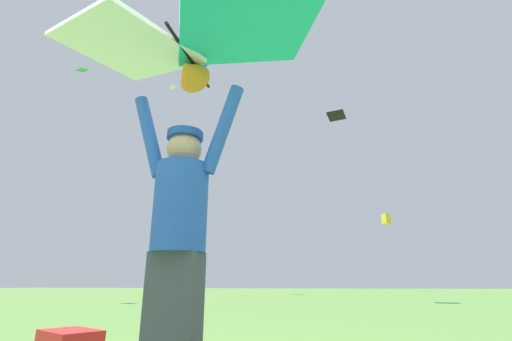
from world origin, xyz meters
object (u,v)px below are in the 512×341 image
held_stunt_kite (186,45)px  distant_kite_white_overhead_distant (173,87)px  distant_kite_black_mid_right (336,115)px  distant_kite_green_high_left (82,70)px  distant_kite_yellow_low_right (386,219)px  kite_flyer_person (179,233)px  distant_kite_blue_mid_left (204,67)px

held_stunt_kite → distant_kite_white_overhead_distant: bearing=119.1°
held_stunt_kite → distant_kite_white_overhead_distant: 26.36m
distant_kite_black_mid_right → distant_kite_green_high_left: distant_kite_green_high_left is taller
distant_kite_yellow_low_right → distant_kite_green_high_left: (-15.86, -24.06, 3.91)m
kite_flyer_person → distant_kite_blue_mid_left: (-10.06, 23.33, 18.14)m
held_stunt_kite → distant_kite_blue_mid_left: (-10.06, 23.42, 16.82)m
distant_kite_black_mid_right → distant_kite_white_overhead_distant: 15.55m
kite_flyer_person → distant_kite_black_mid_right: bearing=85.7°
kite_flyer_person → distant_kite_green_high_left: 17.94m
distant_kite_blue_mid_left → distant_kite_green_high_left: distant_kite_blue_mid_left is taller
held_stunt_kite → distant_kite_green_high_left: size_ratio=3.07×
distant_kite_blue_mid_left → distant_kite_yellow_low_right: distant_kite_blue_mid_left is taller
held_stunt_kite → distant_kite_blue_mid_left: 30.55m
distant_kite_black_mid_right → distant_kite_blue_mid_left: (-11.07, 9.98, 10.95)m
distant_kite_yellow_low_right → distant_kite_black_mid_right: bearing=-100.6°
distant_kite_black_mid_right → distant_kite_yellow_low_right: (3.98, 21.18, -1.42)m
distant_kite_blue_mid_left → distant_kite_white_overhead_distant: 5.23m
distant_kite_black_mid_right → distant_kite_green_high_left: 12.48m
distant_kite_blue_mid_left → distant_kite_yellow_low_right: (15.04, 11.20, -12.37)m
distant_kite_blue_mid_left → distant_kite_yellow_low_right: 22.47m
distant_kite_white_overhead_distant → distant_kite_black_mid_right: bearing=-28.5°
held_stunt_kite → distant_kite_yellow_low_right: size_ratio=2.01×
held_stunt_kite → distant_kite_black_mid_right: (1.00, 13.45, 5.88)m
distant_kite_black_mid_right → distant_kite_white_overhead_distant: distant_kite_white_overhead_distant is taller
kite_flyer_person → distant_kite_green_high_left: size_ratio=2.84×
held_stunt_kite → distant_kite_yellow_low_right: bearing=81.8°
distant_kite_blue_mid_left → distant_kite_white_overhead_distant: distant_kite_blue_mid_left is taller
kite_flyer_person → held_stunt_kite: held_stunt_kite is taller
distant_kite_blue_mid_left → distant_kite_white_overhead_distant: bearing=-107.9°
distant_kite_white_overhead_distant → distant_kite_yellow_low_right: bearing=42.1°
held_stunt_kite → distant_kite_white_overhead_distant: (-11.15, 20.05, 12.98)m
distant_kite_yellow_low_right → distant_kite_white_overhead_distant: bearing=-137.9°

